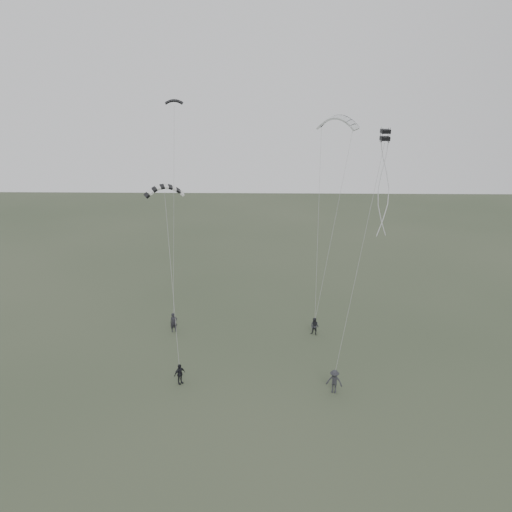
{
  "coord_description": "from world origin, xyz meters",
  "views": [
    {
      "loc": [
        1.67,
        -31.34,
        18.78
      ],
      "look_at": [
        0.86,
        4.58,
        7.32
      ],
      "focal_mm": 35.0,
      "sensor_mm": 36.0,
      "label": 1
    }
  ],
  "objects_px": {
    "kite_pale_large": "(337,117)",
    "kite_striped": "(164,186)",
    "flyer_center": "(180,374)",
    "flyer_far": "(334,381)",
    "kite_box": "(385,135)",
    "flyer_left": "(174,322)",
    "flyer_right": "(315,326)",
    "kite_dark_small": "(174,101)"
  },
  "relations": [
    {
      "from": "flyer_center",
      "to": "kite_pale_large",
      "type": "xyz_separation_m",
      "value": [
        11.86,
        14.43,
        16.41
      ]
    },
    {
      "from": "kite_striped",
      "to": "kite_box",
      "type": "relative_size",
      "value": 4.0
    },
    {
      "from": "flyer_center",
      "to": "flyer_far",
      "type": "bearing_deg",
      "value": -50.42
    },
    {
      "from": "flyer_right",
      "to": "kite_pale_large",
      "type": "distance_m",
      "value": 17.86
    },
    {
      "from": "kite_pale_large",
      "to": "kite_striped",
      "type": "height_order",
      "value": "kite_pale_large"
    },
    {
      "from": "flyer_center",
      "to": "kite_striped",
      "type": "height_order",
      "value": "kite_striped"
    },
    {
      "from": "kite_box",
      "to": "kite_dark_small",
      "type": "bearing_deg",
      "value": 143.68
    },
    {
      "from": "flyer_right",
      "to": "kite_striped",
      "type": "relative_size",
      "value": 0.55
    },
    {
      "from": "kite_dark_small",
      "to": "kite_pale_large",
      "type": "xyz_separation_m",
      "value": [
        13.58,
        2.15,
        -1.38
      ]
    },
    {
      "from": "flyer_right",
      "to": "kite_striped",
      "type": "xyz_separation_m",
      "value": [
        -11.16,
        -3.17,
        12.12
      ]
    },
    {
      "from": "flyer_center",
      "to": "kite_box",
      "type": "distance_m",
      "value": 20.81
    },
    {
      "from": "kite_striped",
      "to": "kite_dark_small",
      "type": "bearing_deg",
      "value": 73.32
    },
    {
      "from": "flyer_left",
      "to": "kite_striped",
      "type": "distance_m",
      "value": 12.56
    },
    {
      "from": "flyer_left",
      "to": "kite_dark_small",
      "type": "relative_size",
      "value": 1.16
    },
    {
      "from": "flyer_center",
      "to": "kite_pale_large",
      "type": "bearing_deg",
      "value": 4.78
    },
    {
      "from": "flyer_center",
      "to": "kite_box",
      "type": "height_order",
      "value": "kite_box"
    },
    {
      "from": "flyer_left",
      "to": "flyer_center",
      "type": "distance_m",
      "value": 8.17
    },
    {
      "from": "flyer_right",
      "to": "kite_box",
      "type": "distance_m",
      "value": 16.9
    },
    {
      "from": "kite_dark_small",
      "to": "kite_box",
      "type": "relative_size",
      "value": 2.1
    },
    {
      "from": "flyer_center",
      "to": "kite_box",
      "type": "xyz_separation_m",
      "value": [
        13.32,
        2.59,
        15.77
      ]
    },
    {
      "from": "kite_pale_large",
      "to": "kite_striped",
      "type": "xyz_separation_m",
      "value": [
        -13.13,
        -9.98,
        -4.28
      ]
    },
    {
      "from": "flyer_right",
      "to": "flyer_far",
      "type": "bearing_deg",
      "value": -58.29
    },
    {
      "from": "flyer_right",
      "to": "flyer_far",
      "type": "xyz_separation_m",
      "value": [
        0.54,
        -8.46,
        0.08
      ]
    },
    {
      "from": "flyer_left",
      "to": "flyer_right",
      "type": "height_order",
      "value": "flyer_left"
    },
    {
      "from": "flyer_far",
      "to": "kite_box",
      "type": "xyz_separation_m",
      "value": [
        2.89,
        3.43,
        15.69
      ]
    },
    {
      "from": "flyer_left",
      "to": "flyer_far",
      "type": "distance_m",
      "value": 15.1
    },
    {
      "from": "kite_dark_small",
      "to": "kite_striped",
      "type": "relative_size",
      "value": 0.52
    },
    {
      "from": "flyer_left",
      "to": "kite_striped",
      "type": "height_order",
      "value": "kite_striped"
    },
    {
      "from": "flyer_far",
      "to": "kite_box",
      "type": "relative_size",
      "value": 2.43
    },
    {
      "from": "kite_pale_large",
      "to": "kite_striped",
      "type": "bearing_deg",
      "value": -110.42
    },
    {
      "from": "flyer_left",
      "to": "flyer_center",
      "type": "relative_size",
      "value": 1.12
    },
    {
      "from": "kite_dark_small",
      "to": "kite_box",
      "type": "distance_m",
      "value": 18.0
    },
    {
      "from": "flyer_left",
      "to": "kite_pale_large",
      "type": "xyz_separation_m",
      "value": [
        13.71,
        6.47,
        16.32
      ]
    },
    {
      "from": "kite_box",
      "to": "flyer_left",
      "type": "bearing_deg",
      "value": 156.98
    },
    {
      "from": "flyer_center",
      "to": "kite_box",
      "type": "bearing_deg",
      "value": -34.81
    },
    {
      "from": "kite_dark_small",
      "to": "kite_striped",
      "type": "xyz_separation_m",
      "value": [
        0.45,
        -7.83,
        -5.65
      ]
    },
    {
      "from": "flyer_center",
      "to": "flyer_far",
      "type": "xyz_separation_m",
      "value": [
        10.43,
        -0.84,
        0.09
      ]
    },
    {
      "from": "flyer_far",
      "to": "kite_striped",
      "type": "xyz_separation_m",
      "value": [
        -11.7,
        5.28,
        12.04
      ]
    },
    {
      "from": "kite_box",
      "to": "kite_striped",
      "type": "bearing_deg",
      "value": 169.22
    },
    {
      "from": "flyer_far",
      "to": "kite_dark_small",
      "type": "bearing_deg",
      "value": 148.84
    },
    {
      "from": "flyer_center",
      "to": "flyer_far",
      "type": "relative_size",
      "value": 0.89
    },
    {
      "from": "kite_striped",
      "to": "flyer_left",
      "type": "bearing_deg",
      "value": 79.37
    }
  ]
}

